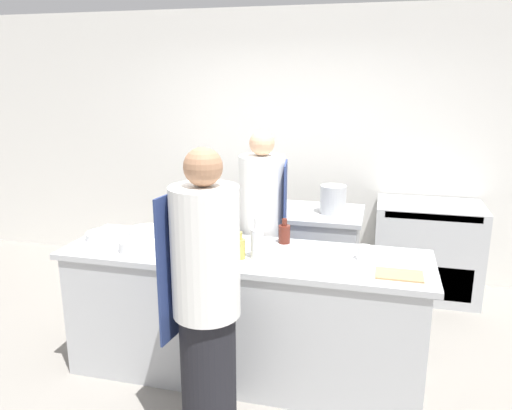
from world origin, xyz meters
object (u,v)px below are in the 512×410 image
(bottle_olive_oil, at_px, (284,233))
(bowl_prep_small, at_px, (196,241))
(bowl_mixing_large, at_px, (136,245))
(bowl_wooden_salad, at_px, (104,235))
(stockpot, at_px, (333,200))
(bottle_wine, at_px, (257,242))
(chef_at_prep_near, at_px, (206,302))
(bottle_vinegar, at_px, (240,248))
(cup, at_px, (364,253))
(oven_range, at_px, (426,250))
(chef_at_stove, at_px, (262,236))
(bowl_ceramic_blue, at_px, (146,231))

(bottle_olive_oil, distance_m, bowl_prep_small, 0.65)
(bowl_mixing_large, bearing_deg, bowl_prep_small, 31.28)
(bowl_wooden_salad, height_order, stockpot, stockpot)
(stockpot, bearing_deg, bottle_wine, -106.69)
(bottle_olive_oil, bearing_deg, chef_at_prep_near, -104.80)
(bottle_vinegar, height_order, bowl_mixing_large, bottle_vinegar)
(cup, bearing_deg, stockpot, 106.41)
(oven_range, height_order, stockpot, stockpot)
(chef_at_prep_near, distance_m, chef_at_stove, 1.30)
(oven_range, relative_size, bottle_vinegar, 5.38)
(chef_at_stove, xyz_separation_m, bottle_olive_oil, (0.25, -0.33, 0.15))
(oven_range, distance_m, chef_at_stove, 1.84)
(chef_at_stove, relative_size, cup, 17.52)
(bottle_vinegar, distance_m, bowl_mixing_large, 0.75)
(bottle_wine, relative_size, bowl_wooden_salad, 1.04)
(bowl_mixing_large, bearing_deg, bowl_ceramic_blue, 105.11)
(bottle_olive_oil, height_order, bottle_wine, bottle_wine)
(chef_at_prep_near, distance_m, bowl_wooden_salad, 1.30)
(chef_at_prep_near, height_order, bowl_prep_small, chef_at_prep_near)
(bowl_prep_small, distance_m, cup, 1.19)
(chef_at_prep_near, xyz_separation_m, bottle_wine, (0.14, 0.62, 0.16))
(bowl_wooden_salad, relative_size, stockpot, 1.07)
(bottle_olive_oil, distance_m, cup, 0.62)
(chef_at_stove, distance_m, bowl_mixing_large, 1.05)
(bottle_olive_oil, bearing_deg, bowl_ceramic_blue, -176.31)
(cup, bearing_deg, oven_range, 71.79)
(bowl_wooden_salad, bearing_deg, chef_at_prep_near, -34.18)
(bottle_olive_oil, xyz_separation_m, bowl_wooden_salad, (-1.33, -0.24, -0.05))
(bowl_mixing_large, relative_size, bowl_ceramic_blue, 0.87)
(bottle_vinegar, height_order, bottle_wine, bottle_wine)
(chef_at_prep_near, height_order, bowl_ceramic_blue, chef_at_prep_near)
(bowl_wooden_salad, bearing_deg, stockpot, 35.77)
(bottle_olive_oil, bearing_deg, bottle_wine, -108.26)
(oven_range, height_order, bottle_wine, bottle_wine)
(oven_range, relative_size, bottle_olive_oil, 5.39)
(bottle_vinegar, bearing_deg, oven_range, 53.91)
(bowl_mixing_large, height_order, bowl_wooden_salad, bowl_mixing_large)
(oven_range, distance_m, bottle_wine, 2.29)
(bowl_mixing_large, bearing_deg, chef_at_prep_near, -37.16)
(bottle_wine, bearing_deg, bowl_prep_small, 163.88)
(oven_range, height_order, cup, cup)
(chef_at_prep_near, xyz_separation_m, stockpot, (0.52, 1.87, 0.18))
(bottle_wine, bearing_deg, chef_at_stove, 100.92)
(bowl_prep_small, relative_size, bowl_ceramic_blue, 1.05)
(bottle_vinegar, height_order, bowl_wooden_salad, bottle_vinegar)
(bowl_prep_small, relative_size, bowl_wooden_salad, 1.03)
(bowl_mixing_large, bearing_deg, bowl_wooden_salad, 152.57)
(cup, bearing_deg, bowl_prep_small, -179.62)
(bowl_mixing_large, relative_size, bowl_prep_small, 0.83)
(chef_at_prep_near, xyz_separation_m, bowl_prep_small, (-0.36, 0.76, 0.09))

